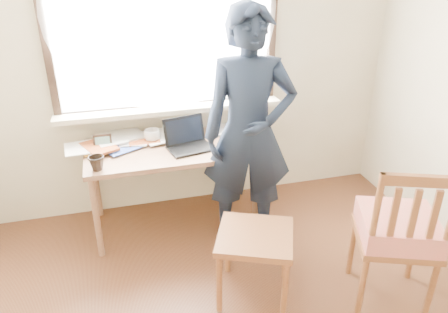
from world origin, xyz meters
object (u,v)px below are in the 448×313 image
object	(u,v)px
desk	(172,155)
laptop	(188,141)
side_chair	(398,230)
work_chair	(255,244)
mug_white	(152,136)
mug_dark	(97,163)
person	(249,133)

from	to	relation	value
desk	laptop	distance (m)	0.18
laptop	side_chair	size ratio (longest dim) A/B	0.37
laptop	work_chair	size ratio (longest dim) A/B	0.62
desk	mug_white	world-z (taller)	mug_white
mug_dark	person	size ratio (longest dim) A/B	0.06
work_chair	mug_white	bearing A→B (deg)	114.53
work_chair	side_chair	size ratio (longest dim) A/B	0.60
mug_white	person	xyz separation A→B (m)	(0.65, -0.49, 0.15)
laptop	work_chair	xyz separation A→B (m)	(0.25, -0.93, -0.36)
mug_white	desk	bearing A→B (deg)	-48.15
mug_dark	work_chair	size ratio (longest dim) A/B	0.18
laptop	mug_dark	xyz separation A→B (m)	(-0.69, -0.21, -0.00)
mug_dark	laptop	bearing A→B (deg)	16.81
desk	laptop	size ratio (longest dim) A/B	3.48
mug_dark	side_chair	distance (m)	2.06
work_chair	side_chair	xyz separation A→B (m)	(0.85, -0.27, 0.13)
mug_dark	person	xyz separation A→B (m)	(1.09, -0.11, 0.15)
laptop	work_chair	world-z (taller)	laptop
work_chair	laptop	bearing A→B (deg)	104.98
desk	work_chair	world-z (taller)	desk
mug_white	mug_dark	xyz separation A→B (m)	(-0.44, -0.38, 0.00)
laptop	desk	bearing A→B (deg)	165.75
desk	side_chair	xyz separation A→B (m)	(1.23, -1.23, -0.09)
mug_dark	work_chair	xyz separation A→B (m)	(0.94, -0.72, -0.35)
mug_white	person	world-z (taller)	person
mug_white	side_chair	distance (m)	1.94
desk	person	xyz separation A→B (m)	(0.53, -0.35, 0.28)
laptop	mug_dark	bearing A→B (deg)	-163.19
side_chair	mug_dark	bearing A→B (deg)	150.98
mug_dark	side_chair	bearing A→B (deg)	-29.02
mug_dark	work_chair	distance (m)	1.24
mug_white	side_chair	size ratio (longest dim) A/B	0.13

